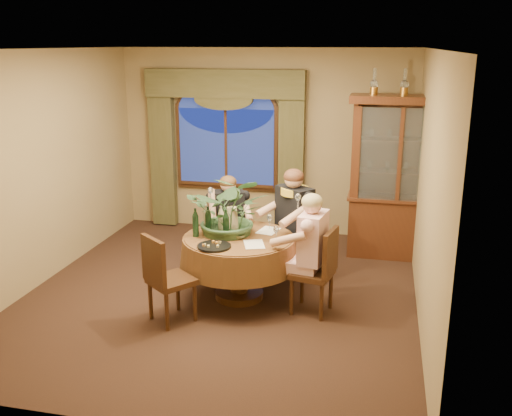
% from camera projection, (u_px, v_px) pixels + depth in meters
% --- Properties ---
extents(floor, '(5.00, 5.00, 0.00)m').
position_uv_depth(floor, '(221.00, 293.00, 6.77)').
color(floor, black).
rests_on(floor, ground).
extents(wall_back, '(4.50, 0.00, 4.50)m').
position_uv_depth(wall_back, '(265.00, 142.00, 8.72)').
color(wall_back, olive).
rests_on(wall_back, ground).
extents(wall_right, '(0.00, 5.00, 5.00)m').
position_uv_depth(wall_right, '(428.00, 190.00, 5.90)').
color(wall_right, olive).
rests_on(wall_right, ground).
extents(ceiling, '(5.00, 5.00, 0.00)m').
position_uv_depth(ceiling, '(217.00, 49.00, 5.99)').
color(ceiling, white).
rests_on(ceiling, wall_back).
extents(window, '(1.62, 0.10, 1.32)m').
position_uv_depth(window, '(226.00, 148.00, 8.81)').
color(window, navy).
rests_on(window, wall_back).
extents(arched_transom, '(1.60, 0.06, 0.44)m').
position_uv_depth(arched_transom, '(225.00, 97.00, 8.59)').
color(arched_transom, navy).
rests_on(arched_transom, wall_back).
extents(drapery_left, '(0.38, 0.14, 2.32)m').
position_uv_depth(drapery_left, '(163.00, 153.00, 9.01)').
color(drapery_left, '#3F3B1C').
rests_on(drapery_left, floor).
extents(drapery_right, '(0.38, 0.14, 2.32)m').
position_uv_depth(drapery_right, '(291.00, 159.00, 8.58)').
color(drapery_right, '#3F3B1C').
rests_on(drapery_right, floor).
extents(swag_valance, '(2.45, 0.16, 0.42)m').
position_uv_depth(swag_valance, '(224.00, 84.00, 8.46)').
color(swag_valance, '#3F3B1C').
rests_on(swag_valance, wall_back).
extents(dining_table, '(1.43, 1.43, 0.75)m').
position_uv_depth(dining_table, '(239.00, 267.00, 6.56)').
color(dining_table, maroon).
rests_on(dining_table, floor).
extents(china_cabinet, '(1.37, 0.54, 2.21)m').
position_uv_depth(china_cabinet, '(398.00, 178.00, 7.68)').
color(china_cabinet, '#3B1E12').
rests_on(china_cabinet, floor).
extents(oil_lamp_left, '(0.11, 0.11, 0.34)m').
position_uv_depth(oil_lamp_left, '(374.00, 81.00, 7.41)').
color(oil_lamp_left, '#A5722D').
rests_on(oil_lamp_left, china_cabinet).
extents(oil_lamp_center, '(0.11, 0.11, 0.34)m').
position_uv_depth(oil_lamp_center, '(405.00, 82.00, 7.32)').
color(oil_lamp_center, '#A5722D').
rests_on(oil_lamp_center, china_cabinet).
extents(oil_lamp_right, '(0.11, 0.11, 0.34)m').
position_uv_depth(oil_lamp_right, '(436.00, 82.00, 7.24)').
color(oil_lamp_right, '#A5722D').
rests_on(oil_lamp_right, china_cabinet).
extents(chair_right, '(0.50, 0.50, 0.96)m').
position_uv_depth(chair_right, '(312.00, 271.00, 6.19)').
color(chair_right, black).
rests_on(chair_right, floor).
extents(chair_back_right, '(0.59, 0.59, 0.96)m').
position_uv_depth(chair_back_right, '(292.00, 242.00, 7.08)').
color(chair_back_right, black).
rests_on(chair_back_right, floor).
extents(chair_back, '(0.56, 0.56, 0.96)m').
position_uv_depth(chair_back, '(226.00, 233.00, 7.41)').
color(chair_back, black).
rests_on(chair_back, floor).
extents(chair_front_left, '(0.59, 0.59, 0.96)m').
position_uv_depth(chair_front_left, '(172.00, 278.00, 5.99)').
color(chair_front_left, black).
rests_on(chair_front_left, floor).
extents(person_pink, '(0.51, 0.54, 1.34)m').
position_uv_depth(person_pink, '(313.00, 253.00, 6.17)').
color(person_pink, beige).
rests_on(person_pink, floor).
extents(person_back, '(0.58, 0.56, 1.27)m').
position_uv_depth(person_back, '(228.00, 224.00, 7.30)').
color(person_back, black).
rests_on(person_back, floor).
extents(person_scarf, '(0.69, 0.69, 1.43)m').
position_uv_depth(person_scarf, '(294.00, 226.00, 6.96)').
color(person_scarf, black).
rests_on(person_scarf, floor).
extents(stoneware_vase, '(0.16, 0.16, 0.30)m').
position_uv_depth(stoneware_vase, '(232.00, 219.00, 6.59)').
color(stoneware_vase, '#9B8462').
rests_on(stoneware_vase, dining_table).
extents(centerpiece_plant, '(0.93, 1.03, 0.81)m').
position_uv_depth(centerpiece_plant, '(230.00, 182.00, 6.42)').
color(centerpiece_plant, '#325431').
rests_on(centerpiece_plant, dining_table).
extents(olive_bowl, '(0.16, 0.16, 0.05)m').
position_uv_depth(olive_bowl, '(238.00, 236.00, 6.39)').
color(olive_bowl, '#545B31').
rests_on(olive_bowl, dining_table).
extents(cheese_platter, '(0.36, 0.36, 0.02)m').
position_uv_depth(cheese_platter, '(214.00, 246.00, 6.11)').
color(cheese_platter, black).
rests_on(cheese_platter, dining_table).
extents(wine_bottle_0, '(0.07, 0.07, 0.33)m').
position_uv_depth(wine_bottle_0, '(208.00, 221.00, 6.49)').
color(wine_bottle_0, black).
rests_on(wine_bottle_0, dining_table).
extents(wine_bottle_1, '(0.07, 0.07, 0.33)m').
position_uv_depth(wine_bottle_1, '(226.00, 224.00, 6.37)').
color(wine_bottle_1, black).
rests_on(wine_bottle_1, dining_table).
extents(wine_bottle_2, '(0.07, 0.07, 0.33)m').
position_uv_depth(wine_bottle_2, '(221.00, 220.00, 6.51)').
color(wine_bottle_2, tan).
rests_on(wine_bottle_2, dining_table).
extents(wine_bottle_3, '(0.07, 0.07, 0.33)m').
position_uv_depth(wine_bottle_3, '(221.00, 217.00, 6.64)').
color(wine_bottle_3, black).
rests_on(wine_bottle_3, dining_table).
extents(wine_bottle_4, '(0.07, 0.07, 0.33)m').
position_uv_depth(wine_bottle_4, '(196.00, 222.00, 6.42)').
color(wine_bottle_4, black).
rests_on(wine_bottle_4, dining_table).
extents(wine_bottle_5, '(0.07, 0.07, 0.33)m').
position_uv_depth(wine_bottle_5, '(207.00, 219.00, 6.56)').
color(wine_bottle_5, tan).
rests_on(wine_bottle_5, dining_table).
extents(tasting_paper_0, '(0.30, 0.35, 0.00)m').
position_uv_depth(tasting_paper_0, '(254.00, 244.00, 6.20)').
color(tasting_paper_0, white).
rests_on(tasting_paper_0, dining_table).
extents(tasting_paper_1, '(0.27, 0.34, 0.00)m').
position_uv_depth(tasting_paper_1, '(268.00, 231.00, 6.65)').
color(tasting_paper_1, white).
rests_on(tasting_paper_1, dining_table).
extents(wine_glass_person_pink, '(0.07, 0.07, 0.18)m').
position_uv_depth(wine_glass_person_pink, '(276.00, 234.00, 6.27)').
color(wine_glass_person_pink, silver).
rests_on(wine_glass_person_pink, dining_table).
extents(wine_glass_person_back, '(0.07, 0.07, 0.18)m').
position_uv_depth(wine_glass_person_back, '(233.00, 217.00, 6.86)').
color(wine_glass_person_back, silver).
rests_on(wine_glass_person_back, dining_table).
extents(wine_glass_person_scarf, '(0.07, 0.07, 0.18)m').
position_uv_depth(wine_glass_person_scarf, '(270.00, 222.00, 6.70)').
color(wine_glass_person_scarf, silver).
rests_on(wine_glass_person_scarf, dining_table).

